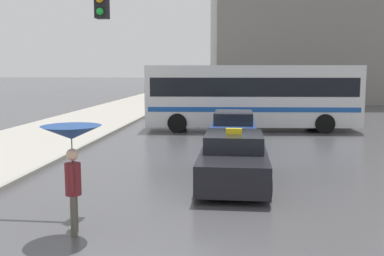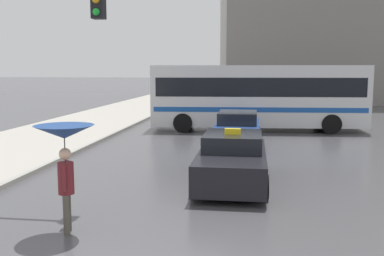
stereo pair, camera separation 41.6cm
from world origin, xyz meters
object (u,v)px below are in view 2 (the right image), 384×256
(city_bus, at_px, (258,94))
(traffic_light, at_px, (21,43))
(taxi, at_px, (232,160))
(sedan_red, at_px, (237,130))
(pedestrian_with_umbrella, at_px, (65,145))

(city_bus, relative_size, traffic_light, 2.02)
(taxi, height_order, sedan_red, taxi)
(sedan_red, bearing_deg, traffic_light, 61.16)
(pedestrian_with_umbrella, bearing_deg, city_bus, -28.41)
(city_bus, height_order, pedestrian_with_umbrella, city_bus)
(city_bus, relative_size, pedestrian_with_umbrella, 5.17)
(pedestrian_with_umbrella, distance_m, traffic_light, 3.42)
(taxi, xyz_separation_m, sedan_red, (-0.10, 6.42, -0.01))
(city_bus, bearing_deg, taxi, 172.26)
(taxi, xyz_separation_m, city_bus, (0.76, 11.09, 1.19))
(city_bus, bearing_deg, pedestrian_with_umbrella, 162.47)
(taxi, distance_m, city_bus, 11.18)
(pedestrian_with_umbrella, height_order, traffic_light, traffic_light)
(sedan_red, relative_size, city_bus, 0.44)
(taxi, relative_size, city_bus, 0.41)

